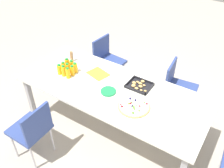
# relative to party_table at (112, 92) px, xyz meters

# --- Properties ---
(ground_plane) EXTENTS (12.00, 12.00, 0.00)m
(ground_plane) POSITION_rel_party_table_xyz_m (0.00, 0.00, -0.70)
(ground_plane) COLOR #B2A899
(party_table) EXTENTS (2.33, 0.95, 0.76)m
(party_table) POSITION_rel_party_table_xyz_m (0.00, 0.00, 0.00)
(party_table) COLOR silver
(party_table) RESTS_ON ground_plane
(chair_near_left) EXTENTS (0.40, 0.40, 0.83)m
(chair_near_left) POSITION_rel_party_table_xyz_m (-0.53, -0.84, -0.20)
(chair_near_left) COLOR #33478C
(chair_near_left) RESTS_ON ground_plane
(chair_far_right) EXTENTS (0.44, 0.44, 0.83)m
(chair_far_right) POSITION_rel_party_table_xyz_m (0.55, 0.81, -0.20)
(chair_far_right) COLOR #33478C
(chair_far_right) RESTS_ON ground_plane
(chair_far_left) EXTENTS (0.44, 0.44, 0.83)m
(chair_far_left) POSITION_rel_party_table_xyz_m (-0.65, 0.86, -0.20)
(chair_far_left) COLOR #33478C
(chair_far_left) RESTS_ON ground_plane
(juice_bottle_0) EXTENTS (0.06, 0.06, 0.14)m
(juice_bottle_0) POSITION_rel_party_table_xyz_m (-0.72, -0.12, 0.13)
(juice_bottle_0) COLOR #FAAE14
(juice_bottle_0) RESTS_ON party_table
(juice_bottle_1) EXTENTS (0.06, 0.06, 0.15)m
(juice_bottle_1) POSITION_rel_party_table_xyz_m (-0.65, -0.12, 0.13)
(juice_bottle_1) COLOR #F9AD14
(juice_bottle_1) RESTS_ON party_table
(juice_bottle_2) EXTENTS (0.06, 0.06, 0.15)m
(juice_bottle_2) POSITION_rel_party_table_xyz_m (-0.57, -0.13, 0.13)
(juice_bottle_2) COLOR #FAAE14
(juice_bottle_2) RESTS_ON party_table
(juice_bottle_3) EXTENTS (0.05, 0.05, 0.14)m
(juice_bottle_3) POSITION_rel_party_table_xyz_m (-0.72, -0.04, 0.12)
(juice_bottle_3) COLOR #F9AE14
(juice_bottle_3) RESTS_ON party_table
(juice_bottle_4) EXTENTS (0.06, 0.06, 0.14)m
(juice_bottle_4) POSITION_rel_party_table_xyz_m (-0.65, -0.05, 0.13)
(juice_bottle_4) COLOR #F9AE14
(juice_bottle_4) RESTS_ON party_table
(juice_bottle_5) EXTENTS (0.06, 0.06, 0.14)m
(juice_bottle_5) POSITION_rel_party_table_xyz_m (-0.57, -0.05, 0.12)
(juice_bottle_5) COLOR #F9AD14
(juice_bottle_5) RESTS_ON party_table
(juice_bottle_6) EXTENTS (0.06, 0.06, 0.15)m
(juice_bottle_6) POSITION_rel_party_table_xyz_m (-0.72, 0.03, 0.13)
(juice_bottle_6) COLOR #F9AC14
(juice_bottle_6) RESTS_ON party_table
(juice_bottle_7) EXTENTS (0.06, 0.06, 0.15)m
(juice_bottle_7) POSITION_rel_party_table_xyz_m (-0.64, 0.03, 0.13)
(juice_bottle_7) COLOR #F9AD14
(juice_bottle_7) RESTS_ON party_table
(juice_bottle_8) EXTENTS (0.06, 0.06, 0.14)m
(juice_bottle_8) POSITION_rel_party_table_xyz_m (-0.58, 0.02, 0.12)
(juice_bottle_8) COLOR #F9AD14
(juice_bottle_8) RESTS_ON party_table
(fruit_pizza) EXTENTS (0.35, 0.35, 0.05)m
(fruit_pizza) POSITION_rel_party_table_xyz_m (0.38, -0.15, 0.07)
(fruit_pizza) COLOR tan
(fruit_pizza) RESTS_ON party_table
(snack_tray) EXTENTS (0.29, 0.24, 0.04)m
(snack_tray) POSITION_rel_party_table_xyz_m (0.26, 0.20, 0.07)
(snack_tray) COLOR black
(snack_tray) RESTS_ON party_table
(plate_stack) EXTENTS (0.18, 0.18, 0.02)m
(plate_stack) POSITION_rel_party_table_xyz_m (0.01, -0.09, 0.07)
(plate_stack) COLOR #1E8C4C
(plate_stack) RESTS_ON party_table
(napkin_stack) EXTENTS (0.15, 0.15, 0.01)m
(napkin_stack) POSITION_rel_party_table_xyz_m (0.71, -0.05, 0.07)
(napkin_stack) COLOR white
(napkin_stack) RESTS_ON party_table
(cardboard_tube) EXTENTS (0.04, 0.04, 0.16)m
(cardboard_tube) POSITION_rel_party_table_xyz_m (-0.78, 0.19, 0.14)
(cardboard_tube) COLOR #9E7A56
(cardboard_tube) RESTS_ON party_table
(paper_folder) EXTENTS (0.30, 0.26, 0.01)m
(paper_folder) POSITION_rel_party_table_xyz_m (-0.30, 0.14, 0.06)
(paper_folder) COLOR yellow
(paper_folder) RESTS_ON party_table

